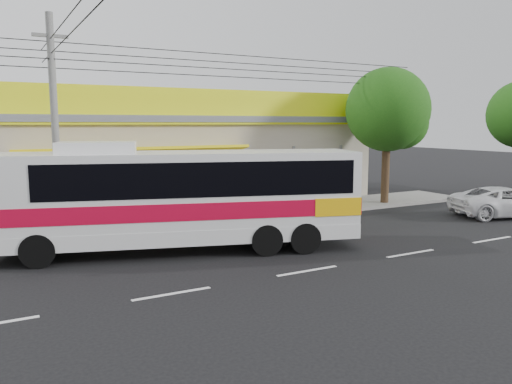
# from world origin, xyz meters

# --- Properties ---
(ground) EXTENTS (120.00, 120.00, 0.00)m
(ground) POSITION_xyz_m (0.00, 0.00, 0.00)
(ground) COLOR black
(ground) RESTS_ON ground
(sidewalk) EXTENTS (30.00, 3.20, 0.15)m
(sidewalk) POSITION_xyz_m (0.00, 6.00, 0.07)
(sidewalk) COLOR gray
(sidewalk) RESTS_ON ground
(lane_markings) EXTENTS (50.00, 0.12, 0.01)m
(lane_markings) POSITION_xyz_m (0.00, -2.50, 0.00)
(lane_markings) COLOR silver
(lane_markings) RESTS_ON ground
(storefront_building) EXTENTS (22.60, 9.20, 5.70)m
(storefront_building) POSITION_xyz_m (-0.01, 11.54, 2.30)
(storefront_building) COLOR #AA9D89
(storefront_building) RESTS_ON ground
(coach_bus) EXTENTS (11.84, 5.75, 3.58)m
(coach_bus) POSITION_xyz_m (-2.27, 1.29, 1.92)
(coach_bus) COLOR silver
(coach_bus) RESTS_ON ground
(white_car) EXTENTS (5.24, 3.64, 1.33)m
(white_car) POSITION_xyz_m (12.53, 0.19, 0.67)
(white_car) COLOR silver
(white_car) RESTS_ON ground
(utility_pole) EXTENTS (34.00, 14.00, 7.98)m
(utility_pole) POSITION_xyz_m (-5.54, 5.40, 6.58)
(utility_pole) COLOR #61615F
(utility_pole) RESTS_ON ground
(tree_near) EXTENTS (4.17, 4.17, 6.92)m
(tree_near) POSITION_xyz_m (10.13, 5.10, 4.68)
(tree_near) COLOR black
(tree_near) RESTS_ON ground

